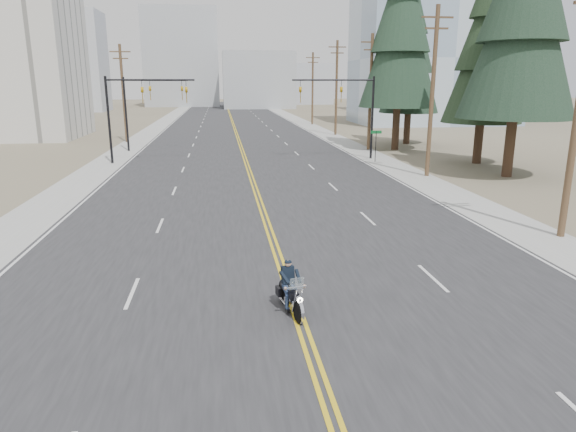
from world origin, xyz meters
The scene contains 24 objects.
ground_plane centered at (0.00, 0.00, 0.00)m, with size 400.00×400.00×0.00m, color #776D56.
road centered at (0.00, 70.00, 0.01)m, with size 20.00×200.00×0.01m, color #303033.
sidewalk_left centered at (-11.50, 70.00, 0.01)m, with size 3.00×200.00×0.01m, color #A5A5A0.
sidewalk_right centered at (11.50, 70.00, 0.01)m, with size 3.00×200.00×0.01m, color #A5A5A0.
traffic_mast_left centered at (-8.98, 32.00, 4.94)m, with size 7.10×0.26×7.00m.
traffic_mast_right centered at (8.98, 32.00, 4.94)m, with size 7.10×0.26×7.00m.
traffic_mast_far centered at (-9.31, 40.00, 4.87)m, with size 6.10×0.26×7.00m.
street_sign centered at (10.80, 30.00, 1.80)m, with size 0.90×0.06×2.62m.
utility_pole_b centered at (12.50, 23.00, 5.98)m, with size 2.20×0.30×11.50m.
utility_pole_c centered at (12.50, 38.00, 5.73)m, with size 2.20×0.30×11.00m.
utility_pole_d centered at (12.50, 53.00, 5.98)m, with size 2.20×0.30×11.50m.
utility_pole_e centered at (12.50, 70.00, 5.73)m, with size 2.20×0.30×11.00m.
utility_pole_left centered at (-12.50, 48.00, 5.48)m, with size 2.20×0.30×10.50m.
glass_building centered at (32.00, 70.00, 10.00)m, with size 24.00×16.00×20.00m, color #9EB5CC.
haze_bldg_a centered at (-35.00, 115.00, 11.00)m, with size 14.00×12.00×22.00m, color #B7BCC6.
haze_bldg_b centered at (8.00, 125.00, 7.00)m, with size 18.00×14.00×14.00m, color #ADB2B7.
haze_bldg_c centered at (40.00, 110.00, 9.00)m, with size 16.00×12.00×18.00m, color #B7BCC6.
haze_bldg_d centered at (-12.00, 140.00, 13.00)m, with size 20.00×15.00×26.00m, color #ADB2B7.
haze_bldg_e centered at (25.00, 150.00, 6.00)m, with size 14.00×14.00×12.00m, color #B7BCC6.
haze_bldg_f centered at (-50.00, 130.00, 8.00)m, with size 12.00×12.00×16.00m, color #ADB2B7.
motorcyclist centered at (-0.18, 1.99, 0.77)m, with size 0.84×1.96×1.53m, color black, non-canonical shape.
conifer_mid centered at (18.96, 28.27, 9.59)m, with size 6.27×6.27×16.71m.
conifer_tall centered at (15.14, 37.67, 11.96)m, with size 7.50×7.50×20.83m.
conifer_far centered at (18.08, 42.52, 9.62)m, with size 6.26×6.26×16.77m.
Camera 1 is at (-2.04, -11.66, 6.51)m, focal length 32.00 mm.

